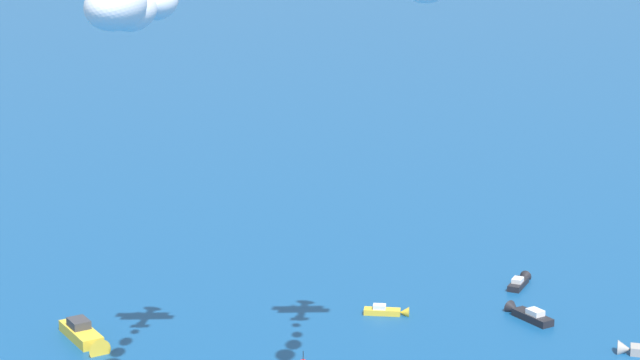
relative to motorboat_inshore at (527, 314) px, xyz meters
name	(u,v)px	position (x,y,z in m)	size (l,w,h in m)	color
motorboat_inshore	(527,314)	(0.00, 0.00, 0.00)	(4.20, 7.43, 2.10)	black
motorboat_trailing	(388,311)	(-16.75, 5.06, -0.12)	(5.92, 3.26, 1.67)	gold
motorboat_outer_ring_c	(520,282)	(3.93, 12.11, -0.07)	(5.15, 5.98, 1.83)	black
motorboat_outer_ring_d	(85,336)	(-54.66, 3.69, 0.24)	(5.95, 10.56, 2.98)	gold
smoke_trail_lead	(142,1)	(-49.46, -42.89, 43.98)	(12.81, 29.46, 4.62)	silver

